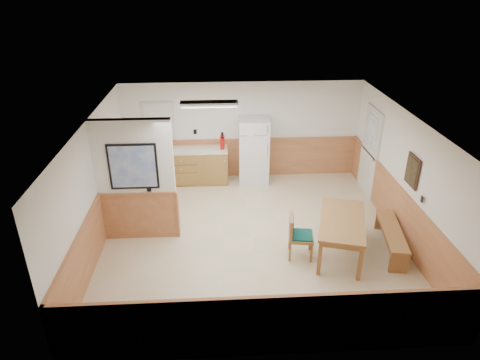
{
  "coord_description": "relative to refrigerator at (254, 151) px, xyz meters",
  "views": [
    {
      "loc": [
        -0.69,
        -7.33,
        4.89
      ],
      "look_at": [
        -0.22,
        0.4,
        1.12
      ],
      "focal_mm": 32.0,
      "sensor_mm": 36.0,
      "label": 1
    }
  ],
  "objects": [
    {
      "name": "ground",
      "position": [
        -0.27,
        -2.63,
        -0.84
      ],
      "size": [
        6.0,
        6.0,
        0.0
      ],
      "primitive_type": "plane",
      "color": "beige",
      "rests_on": "ground"
    },
    {
      "name": "exterior_door",
      "position": [
        2.7,
        -0.73,
        0.21
      ],
      "size": [
        0.07,
        1.02,
        2.15
      ],
      "color": "silver",
      "rests_on": "ground"
    },
    {
      "name": "left_wall",
      "position": [
        -3.27,
        -2.63,
        0.41
      ],
      "size": [
        0.02,
        6.0,
        2.5
      ],
      "primitive_type": "cube",
      "color": "white",
      "rests_on": "ground"
    },
    {
      "name": "refrigerator",
      "position": [
        0.0,
        0.0,
        0.0
      ],
      "size": [
        0.76,
        0.73,
        1.68
      ],
      "rotation": [
        0.0,
        0.0,
        -0.03
      ],
      "color": "white",
      "rests_on": "ground"
    },
    {
      "name": "partition_wall",
      "position": [
        -2.52,
        -2.43,
        0.39
      ],
      "size": [
        1.5,
        0.2,
        2.5
      ],
      "color": "white",
      "rests_on": "ground"
    },
    {
      "name": "dining_table",
      "position": [
        1.37,
        -3.26,
        -0.18
      ],
      "size": [
        1.24,
        1.79,
        0.75
      ],
      "rotation": [
        0.0,
        0.0,
        -0.28
      ],
      "color": "#A77B3D",
      "rests_on": "ground"
    },
    {
      "name": "wainscot_back",
      "position": [
        -0.27,
        0.35,
        -0.34
      ],
      "size": [
        6.0,
        0.04,
        1.0
      ],
      "primitive_type": "cube",
      "color": "#C27C4D",
      "rests_on": "ground"
    },
    {
      "name": "ceiling",
      "position": [
        -0.27,
        -2.63,
        1.66
      ],
      "size": [
        6.0,
        6.0,
        0.02
      ],
      "primitive_type": "cube",
      "color": "white",
      "rests_on": "back_wall"
    },
    {
      "name": "wall_painting",
      "position": [
        2.7,
        -2.93,
        0.71
      ],
      "size": [
        0.04,
        0.5,
        0.6
      ],
      "color": "#362115",
      "rests_on": "right_wall"
    },
    {
      "name": "fire_extinguisher",
      "position": [
        -0.79,
        0.01,
        0.26
      ],
      "size": [
        0.11,
        0.11,
        0.44
      ],
      "rotation": [
        0.0,
        0.0,
        0.0
      ],
      "color": "red",
      "rests_on": "kitchen_counter"
    },
    {
      "name": "kitchen_window",
      "position": [
        -2.37,
        0.35,
        0.71
      ],
      "size": [
        0.8,
        0.04,
        1.0
      ],
      "color": "silver",
      "rests_on": "back_wall"
    },
    {
      "name": "soap_bottle",
      "position": [
        -2.36,
        0.06,
        0.17
      ],
      "size": [
        0.09,
        0.09,
        0.22
      ],
      "primitive_type": "cylinder",
      "rotation": [
        0.0,
        0.0,
        0.26
      ],
      "color": "green",
      "rests_on": "kitchen_counter"
    },
    {
      "name": "right_wall",
      "position": [
        2.73,
        -2.63,
        0.41
      ],
      "size": [
        0.02,
        6.0,
        2.5
      ],
      "primitive_type": "cube",
      "color": "white",
      "rests_on": "ground"
    },
    {
      "name": "back_wall",
      "position": [
        -0.27,
        0.37,
        0.41
      ],
      "size": [
        6.0,
        0.02,
        2.5
      ],
      "primitive_type": "cube",
      "color": "white",
      "rests_on": "ground"
    },
    {
      "name": "fluorescent_fixture",
      "position": [
        -1.07,
        -1.33,
        1.61
      ],
      "size": [
        1.2,
        0.3,
        0.09
      ],
      "color": "silver",
      "rests_on": "ceiling"
    },
    {
      "name": "dining_bench",
      "position": [
        2.39,
        -3.2,
        -0.5
      ],
      "size": [
        0.61,
        1.6,
        0.45
      ],
      "rotation": [
        0.0,
        0.0,
        -0.17
      ],
      "color": "#A77B3D",
      "rests_on": "ground"
    },
    {
      "name": "wainscot_left",
      "position": [
        -3.25,
        -2.63,
        -0.34
      ],
      "size": [
        0.04,
        6.0,
        1.0
      ],
      "primitive_type": "cube",
      "color": "#C27C4D",
      "rests_on": "ground"
    },
    {
      "name": "kitchen_counter",
      "position": [
        -1.47,
        0.05,
        -0.38
      ],
      "size": [
        2.2,
        0.61,
        1.0
      ],
      "color": "olive",
      "rests_on": "ground"
    },
    {
      "name": "wainscot_right",
      "position": [
        2.71,
        -2.63,
        -0.34
      ],
      "size": [
        0.04,
        6.0,
        1.0
      ],
      "primitive_type": "cube",
      "color": "#C27C4D",
      "rests_on": "ground"
    },
    {
      "name": "dining_chair",
      "position": [
        0.51,
        -3.29,
        -0.34
      ],
      "size": [
        0.69,
        0.52,
        0.85
      ],
      "rotation": [
        0.0,
        0.0,
        -0.15
      ],
      "color": "#A77B3D",
      "rests_on": "ground"
    }
  ]
}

